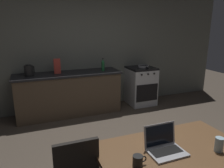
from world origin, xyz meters
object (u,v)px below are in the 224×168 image
Objects in this scene: laptop at (165,147)px; dining_table at (173,157)px; electric_kettle at (29,71)px; drinking_glass at (219,144)px; frying_pan at (144,66)px; stove_oven at (141,86)px; bottle at (103,65)px; cereal_box at (57,66)px; coffee_mug at (138,161)px.

dining_table is at bearing -2.38° from laptop.
dining_table is at bearing -68.29° from electric_kettle.
frying_pan is at bearing 72.42° from drinking_glass.
laptop reaches higher than stove_oven.
frying_pan is (1.01, 0.02, -0.10)m from bottle.
drinking_glass is at bearing -63.77° from electric_kettle.
bottle is at bearing 83.66° from dining_table.
laptop is 0.76× the size of frying_pan.
cereal_box is at bearing 102.01° from dining_table.
laptop is 3.00m from cereal_box.
dining_table is at bearing 11.58° from coffee_mug.
frying_pan is (1.42, 2.89, 0.13)m from laptop.
frying_pan is at bearing -1.43° from cereal_box.
stove_oven is 2.78× the size of laptop.
electric_kettle reaches higher than drinking_glass.
electric_kettle is at bearing 179.34° from frying_pan.
bottle reaches higher than frying_pan.
electric_kettle is at bearing 116.23° from drinking_glass.
bottle is at bearing -177.17° from stove_oven.
dining_table is 0.41m from drinking_glass.
drinking_glass is (-0.93, -3.08, 0.36)m from stove_oven.
bottle reaches higher than dining_table.
cereal_box reaches higher than bottle.
laptop is at bearing -79.72° from cereal_box.
bottle is 2.22× the size of coffee_mug.
cereal_box is (-1.91, 0.02, 0.60)m from stove_oven.
electric_kettle is 1.81× the size of coffee_mug.
frying_pan is at bearing -0.66° from electric_kettle.
coffee_mug is 3.05m from cereal_box.
laptop is at bearing -115.27° from stove_oven.
stove_oven is 3.24m from laptop.
electric_kettle is (-1.17, 2.93, 0.33)m from dining_table.
laptop is 0.33m from coffee_mug.
electric_kettle is 0.54m from cereal_box.
laptop is 2.91m from bottle.
cereal_box is at bearing 2.13° from electric_kettle.
coffee_mug is at bearing 174.42° from drinking_glass.
electric_kettle is at bearing 179.94° from stove_oven.
stove_oven is 2.97× the size of cereal_box.
stove_oven reaches higher than coffee_mug.
dining_table is 3.20m from frying_pan.
drinking_glass is (0.36, -0.16, 0.14)m from dining_table.
bottle is 3.05m from drinking_glass.
bottle reaches higher than electric_kettle.
bottle is 0.89× the size of cereal_box.
laptop is 3.11m from electric_kettle.
coffee_mug is at bearing -120.20° from frying_pan.
cereal_box reaches higher than drinking_glass.
coffee_mug is at bearing -75.96° from electric_kettle.
coffee_mug is at bearing -158.77° from laptop.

